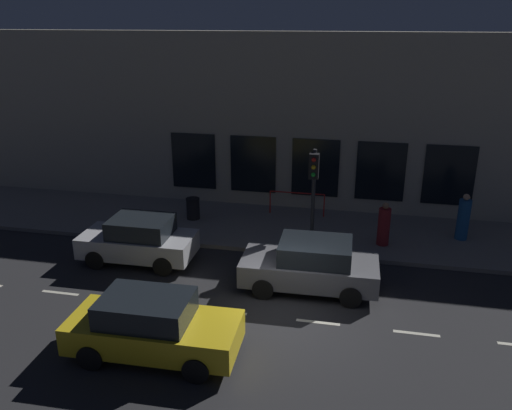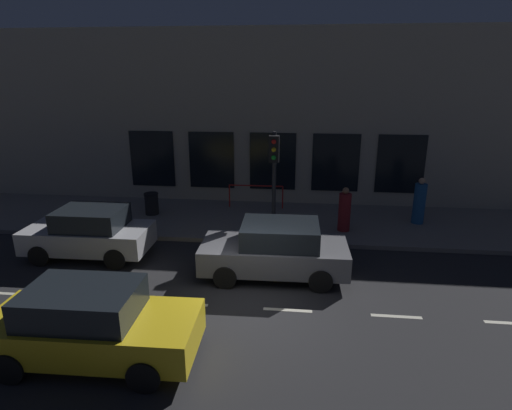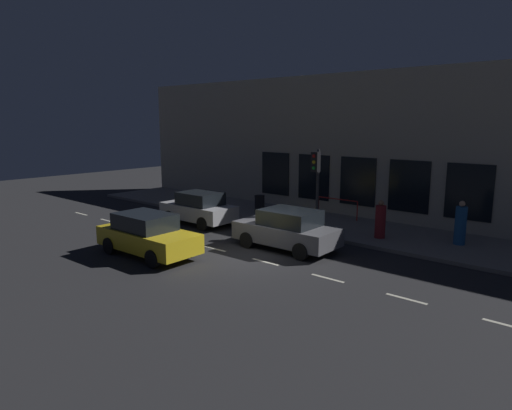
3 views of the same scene
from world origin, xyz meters
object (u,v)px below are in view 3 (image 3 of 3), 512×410
Objects in this scene: pedestrian_0 at (460,225)px; pedestrian_1 at (380,221)px; trash_bin at (260,203)px; traffic_light at (316,175)px; parked_car_0 at (199,208)px; parked_car_2 at (147,235)px; parked_car_1 at (287,229)px.

pedestrian_0 reaches higher than pedestrian_1.
traffic_light is at bearing -113.43° from trash_bin.
traffic_light is 0.95× the size of parked_car_0.
traffic_light is 6.02m from pedestrian_0.
pedestrian_0 is at bearing 134.30° from parked_car_2.
pedestrian_1 is at bearing -33.82° from parked_car_1.
traffic_light reaches higher than parked_car_2.
parked_car_1 is at bearing -174.27° from traffic_light.
parked_car_2 is at bearing -9.50° from pedestrian_0.
parked_car_0 reaches higher than trash_bin.
pedestrian_0 is 2.02× the size of trash_bin.
parked_car_2 is (-4.78, -2.46, 0.00)m from parked_car_0.
parked_car_0 is 5.92m from parked_car_1.
trash_bin is (8.59, 1.82, -0.20)m from parked_car_2.
trash_bin is (-0.09, 10.31, -0.36)m from pedestrian_0.
pedestrian_0 is 1.09× the size of pedestrian_1.
parked_car_2 is 2.41× the size of pedestrian_0.
pedestrian_0 is at bearing -89.52° from trash_bin.
parked_car_2 is 8.78m from trash_bin.
pedestrian_0 reaches higher than parked_car_1.
traffic_light is at bearing 172.65° from pedestrian_1.
parked_car_1 is 4.81× the size of trash_bin.
parked_car_2 is 9.44m from pedestrian_1.
parked_car_2 is (-6.42, 3.19, -1.91)m from traffic_light.
traffic_light reaches higher than pedestrian_1.
trash_bin is (1.02, 7.47, -0.28)m from pedestrian_1.
trash_bin is at bearing 66.57° from traffic_light.
traffic_light is 2.08× the size of pedestrian_0.
traffic_light is 3.02m from parked_car_1.
traffic_light is 7.41m from parked_car_2.
trash_bin is (2.17, 5.01, -2.11)m from traffic_light.
pedestrian_1 reaches higher than parked_car_2.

